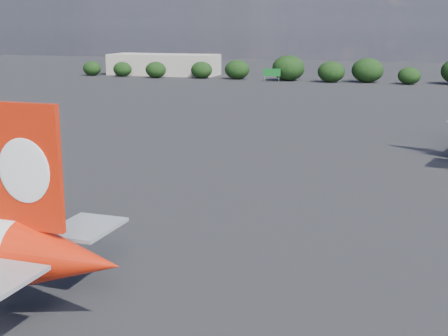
% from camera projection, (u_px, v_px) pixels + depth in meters
% --- Properties ---
extents(ground, '(500.00, 500.00, 0.00)m').
position_uv_depth(ground, '(218.00, 146.00, 102.58)').
color(ground, black).
rests_on(ground, ground).
extents(terminal_building, '(42.00, 16.00, 8.00)m').
position_uv_depth(terminal_building, '(164.00, 65.00, 243.30)').
color(terminal_building, '#A2998C').
rests_on(terminal_building, ground).
extents(highway_sign, '(6.00, 0.30, 4.50)m').
position_uv_depth(highway_sign, '(272.00, 73.00, 214.94)').
color(highway_sign, '#125D1F').
rests_on(highway_sign, ground).
extents(billboard_yellow, '(5.00, 0.30, 5.50)m').
position_uv_depth(billboard_yellow, '(362.00, 71.00, 211.62)').
color(billboard_yellow, yellow).
rests_on(billboard_yellow, ground).
extents(horizon_treeline, '(204.74, 14.84, 8.84)m').
position_uv_depth(horizon_treeline, '(404.00, 72.00, 206.49)').
color(horizon_treeline, black).
rests_on(horizon_treeline, ground).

